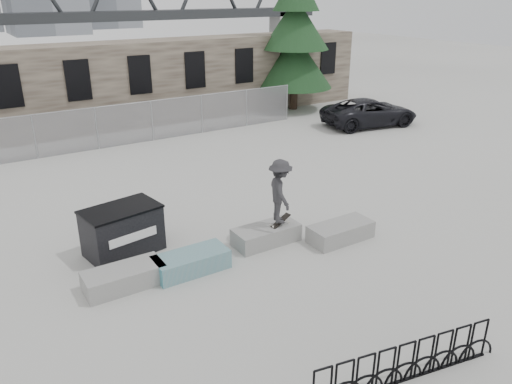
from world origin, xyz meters
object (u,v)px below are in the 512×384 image
at_px(planter_far_left, 124,277).
at_px(spruce_tree, 295,31).
at_px(dumpster, 122,230).
at_px(skateboarder, 280,191).
at_px(planter_center_left, 191,261).
at_px(planter_offset, 341,231).
at_px(suv, 370,112).
at_px(planter_center_right, 266,234).
at_px(bike_rack, 405,363).

bearing_deg(planter_far_left, spruce_tree, 42.22).
bearing_deg(dumpster, skateboarder, -33.07).
xyz_separation_m(planter_center_left, planter_offset, (4.61, -0.76, 0.00)).
bearing_deg(dumpster, suv, 13.56).
xyz_separation_m(planter_center_right, dumpster, (-3.79, 1.70, 0.41)).
bearing_deg(dumpster, planter_far_left, -117.76).
xyz_separation_m(planter_center_left, suv, (15.15, 8.91, 0.46)).
distance_m(planter_far_left, planter_center_left, 1.79).
height_order(bike_rack, suv, suv).
bearing_deg(dumpster, planter_center_right, -33.64).
distance_m(suv, skateboarder, 15.01).
xyz_separation_m(dumpster, bike_rack, (2.88, -7.91, -0.26)).
xyz_separation_m(planter_offset, bike_rack, (-2.91, -5.17, 0.15)).
distance_m(planter_offset, skateboarder, 2.29).
height_order(planter_offset, dumpster, dumpster).
bearing_deg(suv, planter_offset, 142.42).
height_order(planter_far_left, spruce_tree, spruce_tree).
height_order(dumpster, spruce_tree, spruce_tree).
relative_size(planter_center_right, bike_rack, 0.45).
height_order(planter_far_left, planter_offset, same).
bearing_deg(planter_center_left, skateboarder, 2.86).
relative_size(planter_center_left, spruce_tree, 0.17).
bearing_deg(spruce_tree, planter_center_right, -128.73).
bearing_deg(bike_rack, planter_far_left, 119.56).
xyz_separation_m(planter_far_left, planter_center_left, (1.78, -0.20, 0.00)).
relative_size(planter_far_left, dumpster, 0.87).
relative_size(dumpster, suv, 0.42).
bearing_deg(skateboarder, planter_far_left, 107.25).
bearing_deg(bike_rack, suv, 47.80).
height_order(dumpster, suv, suv).
bearing_deg(planter_center_right, spruce_tree, 51.27).
bearing_deg(suv, planter_center_left, 130.35).
height_order(planter_center_left, planter_offset, same).
xyz_separation_m(planter_far_left, suv, (16.93, 8.71, 0.46)).
xyz_separation_m(planter_offset, suv, (10.54, 9.67, 0.46)).
distance_m(spruce_tree, skateboarder, 18.44).
distance_m(planter_far_left, suv, 19.04).
bearing_deg(dumpster, planter_offset, -34.71).
bearing_deg(planter_offset, planter_center_right, 152.74).
relative_size(planter_offset, dumpster, 0.87).
bearing_deg(skateboarder, spruce_tree, -19.72).
height_order(planter_far_left, dumpster, dumpster).
bearing_deg(planter_center_right, suv, 34.52).
xyz_separation_m(spruce_tree, skateboarder, (-11.07, -14.41, -3.11)).
distance_m(planter_center_right, bike_rack, 6.27).
relative_size(suv, skateboarder, 2.55).
distance_m(planter_offset, suv, 14.31).
height_order(planter_offset, suv, suv).
height_order(planter_center_left, dumpster, dumpster).
height_order(planter_offset, spruce_tree, spruce_tree).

